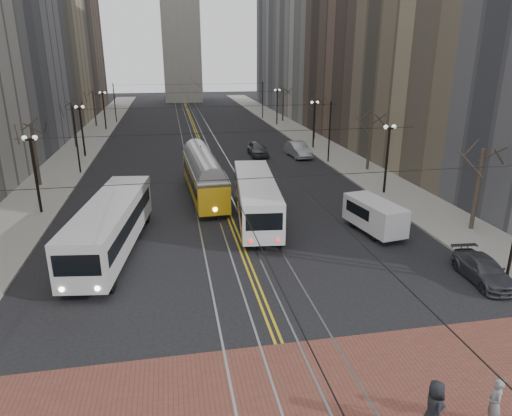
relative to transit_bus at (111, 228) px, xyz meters
name	(u,v)px	position (x,y,z in m)	size (l,w,h in m)	color
ground	(274,330)	(7.68, -9.88, -1.55)	(260.00, 260.00, 0.00)	black
sidewalk_left	(84,145)	(-7.32, 35.12, -1.47)	(5.00, 140.00, 0.15)	gray
sidewalk_right	(307,138)	(22.68, 35.12, -1.47)	(5.00, 140.00, 0.15)	gray
crosswalk_band	(299,395)	(7.68, -13.88, -1.54)	(25.00, 6.00, 0.01)	brown
streetcar_rails	(200,142)	(7.68, 35.12, -1.54)	(4.80, 130.00, 0.02)	gray
centre_lines	(200,142)	(7.68, 35.12, -1.54)	(0.42, 130.00, 0.01)	gold
building_left_far	(50,7)	(-17.82, 76.12, 18.45)	(16.00, 20.00, 40.00)	brown
building_right_mid	(384,9)	(33.18, 36.12, 15.45)	(16.00, 20.00, 34.00)	brown
building_right_far	(302,11)	(33.18, 76.12, 18.45)	(16.00, 20.00, 40.00)	slate
lamp_posts	(210,144)	(7.68, 18.87, 1.25)	(27.60, 57.20, 5.60)	black
street_trees	(205,133)	(7.68, 25.37, 1.25)	(31.68, 53.28, 5.60)	#382D23
trolley_wires	(205,125)	(7.68, 24.95, 2.23)	(25.96, 120.00, 6.60)	black
transit_bus	(111,228)	(0.00, 0.00, 0.00)	(2.58, 12.38, 3.09)	#B9B9B9
streetcar	(204,179)	(6.30, 10.37, -0.07)	(2.33, 12.53, 2.95)	gold
rear_bus	(256,200)	(9.48, 3.81, -0.02)	(2.54, 11.70, 3.05)	silver
cargo_van	(374,217)	(16.74, 0.03, -0.46)	(1.89, 4.91, 2.17)	silver
sedan_grey	(258,149)	(13.73, 25.25, -0.73)	(1.94, 4.82, 1.64)	#44474D
sedan_silver	(298,149)	(18.18, 23.80, -0.70)	(1.79, 5.14, 1.69)	#94979B
sedan_parked	(483,270)	(19.48, -7.44, -0.92)	(1.75, 4.31, 1.25)	#3B3C42
pedestrian_a	(434,408)	(11.30, -16.26, -0.59)	(0.93, 0.60, 1.90)	black
pedestrian_b	(495,403)	(13.33, -16.38, -0.64)	(0.65, 0.43, 1.78)	gray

